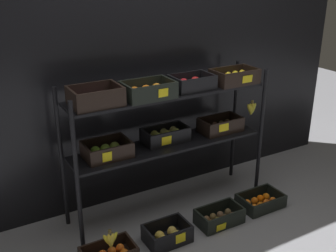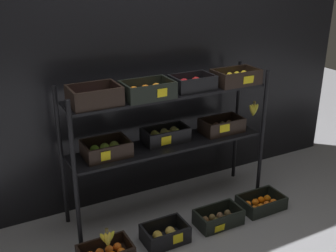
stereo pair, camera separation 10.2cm
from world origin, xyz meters
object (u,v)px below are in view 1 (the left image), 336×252
object	(u,v)px
crate_ground_apple_gold	(167,235)
banana_bunch_loose	(111,240)
display_rack	(168,116)
crate_ground_right_tangerine	(260,202)
crate_ground_kiwi	(219,218)

from	to	relation	value
crate_ground_apple_gold	banana_bunch_loose	bearing A→B (deg)	178.56
display_rack	crate_ground_right_tangerine	xyz separation A→B (m)	(0.68, -0.38, -0.77)
display_rack	banana_bunch_loose	size ratio (longest dim) A/B	12.32
crate_ground_apple_gold	banana_bunch_loose	size ratio (longest dim) A/B	2.34
display_rack	crate_ground_apple_gold	world-z (taller)	display_rack
crate_ground_right_tangerine	banana_bunch_loose	size ratio (longest dim) A/B	2.62
banana_bunch_loose	crate_ground_right_tangerine	bearing A→B (deg)	0.33
crate_ground_kiwi	banana_bunch_loose	xyz separation A→B (m)	(-0.90, 0.02, 0.12)
display_rack	banana_bunch_loose	bearing A→B (deg)	-150.15
crate_ground_apple_gold	crate_ground_kiwi	world-z (taller)	crate_ground_apple_gold
display_rack	crate_ground_right_tangerine	world-z (taller)	display_rack
crate_ground_kiwi	crate_ground_apple_gold	bearing A→B (deg)	179.45
crate_ground_apple_gold	crate_ground_kiwi	xyz separation A→B (m)	(0.46, -0.00, -0.00)
crate_ground_apple_gold	crate_ground_right_tangerine	xyz separation A→B (m)	(0.91, 0.02, -0.01)
display_rack	banana_bunch_loose	xyz separation A→B (m)	(-0.67, -0.38, -0.65)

